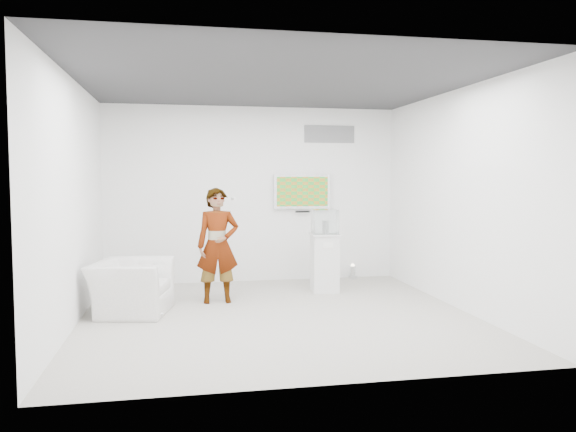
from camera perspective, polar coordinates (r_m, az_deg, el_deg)
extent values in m
cube|color=#AEA9A0|center=(7.42, -1.03, -10.03)|extent=(5.00, 5.00, 0.01)
cube|color=#303033|center=(7.30, -1.06, 13.38)|extent=(5.00, 5.00, 0.01)
cube|color=white|center=(9.68, -3.56, 2.19)|extent=(5.00, 0.01, 3.00)
cube|color=white|center=(4.77, 4.06, 0.31)|extent=(5.00, 0.01, 3.00)
cube|color=white|center=(7.22, -21.01, 1.31)|extent=(0.01, 5.00, 3.00)
cube|color=white|center=(8.02, 16.85, 1.65)|extent=(0.01, 5.00, 3.00)
cube|color=silver|center=(9.77, 1.43, 2.51)|extent=(1.00, 0.08, 0.60)
cube|color=slate|center=(9.95, 4.24, 8.29)|extent=(0.90, 0.02, 0.30)
imported|color=white|center=(8.10, -7.15, -2.99)|extent=(0.61, 0.41, 1.65)
imported|color=white|center=(7.76, -15.63, -6.98)|extent=(1.13, 1.24, 0.69)
cube|color=silver|center=(8.87, 3.74, -4.74)|extent=(0.47, 0.47, 0.92)
cylinder|color=silver|center=(10.05, 6.58, -5.63)|extent=(0.19, 0.19, 0.25)
cube|color=silver|center=(8.79, 3.76, -0.56)|extent=(0.40, 0.40, 0.38)
cube|color=silver|center=(8.80, 3.76, -1.11)|extent=(0.08, 0.16, 0.21)
cube|color=silver|center=(8.22, -5.54, 1.74)|extent=(0.07, 0.16, 0.04)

